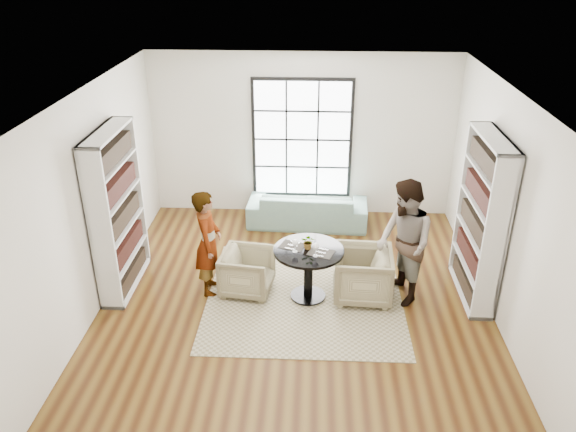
# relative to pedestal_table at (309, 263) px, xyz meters

# --- Properties ---
(ground) EXTENTS (6.00, 6.00, 0.00)m
(ground) POSITION_rel_pedestal_table_xyz_m (-0.18, -0.07, -0.57)
(ground) COLOR brown
(room_shell) EXTENTS (6.00, 6.01, 6.00)m
(room_shell) POSITION_rel_pedestal_table_xyz_m (-0.18, 0.48, 0.68)
(room_shell) COLOR silver
(room_shell) RESTS_ON ground
(rug) EXTENTS (2.81, 2.81, 0.01)m
(rug) POSITION_rel_pedestal_table_xyz_m (-0.05, 0.02, -0.57)
(rug) COLOR tan
(rug) RESTS_ON ground
(pedestal_table) EXTENTS (1.00, 1.00, 0.79)m
(pedestal_table) POSITION_rel_pedestal_table_xyz_m (0.00, 0.00, 0.00)
(pedestal_table) COLOR black
(pedestal_table) RESTS_ON ground
(sofa) EXTENTS (2.18, 0.94, 0.63)m
(sofa) POSITION_rel_pedestal_table_xyz_m (-0.05, 2.38, -0.26)
(sofa) COLOR slate
(sofa) RESTS_ON ground
(armchair_left) EXTENTS (0.82, 0.80, 0.66)m
(armchair_left) POSITION_rel_pedestal_table_xyz_m (-0.89, 0.11, -0.24)
(armchair_left) COLOR #C7B08E
(armchair_left) RESTS_ON ground
(armchair_right) EXTENTS (0.86, 0.84, 0.75)m
(armchair_right) POSITION_rel_pedestal_table_xyz_m (0.77, 0.04, -0.20)
(armchair_right) COLOR #C4C18C
(armchair_right) RESTS_ON ground
(person_left) EXTENTS (0.41, 0.60, 1.60)m
(person_left) POSITION_rel_pedestal_table_xyz_m (-1.44, 0.11, 0.22)
(person_left) COLOR gray
(person_left) RESTS_ON ground
(person_right) EXTENTS (0.92, 1.05, 1.82)m
(person_right) POSITION_rel_pedestal_table_xyz_m (1.32, 0.04, 0.34)
(person_right) COLOR gray
(person_right) RESTS_ON ground
(placemat_left) EXTENTS (0.41, 0.36, 0.01)m
(placemat_left) POSITION_rel_pedestal_table_xyz_m (-0.23, 0.09, 0.22)
(placemat_left) COLOR #292723
(placemat_left) RESTS_ON pedestal_table
(placemat_right) EXTENTS (0.41, 0.36, 0.01)m
(placemat_right) POSITION_rel_pedestal_table_xyz_m (0.17, -0.09, 0.22)
(placemat_right) COLOR #292723
(placemat_right) RESTS_ON pedestal_table
(cutlery_left) EXTENTS (0.21, 0.25, 0.01)m
(cutlery_left) POSITION_rel_pedestal_table_xyz_m (-0.23, 0.09, 0.23)
(cutlery_left) COLOR #B9B9BE
(cutlery_left) RESTS_ON placemat_left
(cutlery_right) EXTENTS (0.21, 0.25, 0.01)m
(cutlery_right) POSITION_rel_pedestal_table_xyz_m (0.17, -0.09, 0.23)
(cutlery_right) COLOR #B9B9BE
(cutlery_right) RESTS_ON placemat_right
(wine_glass_left) EXTENTS (0.09, 0.09, 0.19)m
(wine_glass_left) POSITION_rel_pedestal_table_xyz_m (-0.19, -0.08, 0.36)
(wine_glass_left) COLOR silver
(wine_glass_left) RESTS_ON pedestal_table
(wine_glass_right) EXTENTS (0.09, 0.09, 0.21)m
(wine_glass_right) POSITION_rel_pedestal_table_xyz_m (0.10, -0.18, 0.37)
(wine_glass_right) COLOR silver
(wine_glass_right) RESTS_ON pedestal_table
(flower_centerpiece) EXTENTS (0.22, 0.20, 0.22)m
(flower_centerpiece) POSITION_rel_pedestal_table_xyz_m (-0.01, 0.03, 0.33)
(flower_centerpiece) COLOR gray
(flower_centerpiece) RESTS_ON pedestal_table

